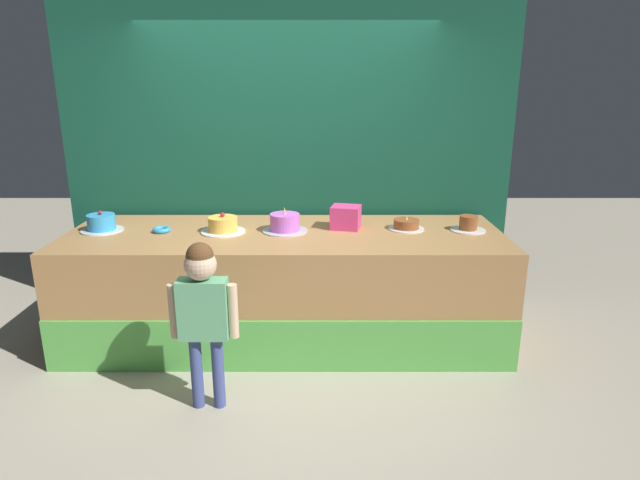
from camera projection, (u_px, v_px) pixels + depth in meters
name	position (u px, v px, depth m)	size (l,w,h in m)	color
ground_plane	(283.00, 371.00, 3.94)	(12.00, 12.00, 0.00)	#ADA38E
stage_platform	(287.00, 286.00, 4.36)	(3.41, 1.16, 0.89)	#B27F4C
curtain_backdrop	(289.00, 149.00, 4.72)	(3.89, 0.08, 2.90)	#144C38
child_figure	(204.00, 304.00, 3.32)	(0.43, 0.20, 1.11)	#3F4C8C
pink_box	(347.00, 217.00, 4.33)	(0.22, 0.20, 0.18)	#E53D83
donut	(163.00, 230.00, 4.25)	(0.14, 0.14, 0.04)	#3399D8
cake_far_left	(103.00, 223.00, 4.27)	(0.32, 0.32, 0.16)	silver
cake_left	(224.00, 225.00, 4.23)	(0.35, 0.35, 0.16)	white
cake_center	(286.00, 223.00, 4.25)	(0.36, 0.36, 0.20)	silver
cake_right	(407.00, 225.00, 4.32)	(0.28, 0.28, 0.11)	white
cake_far_right	(469.00, 225.00, 4.28)	(0.28, 0.28, 0.12)	white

